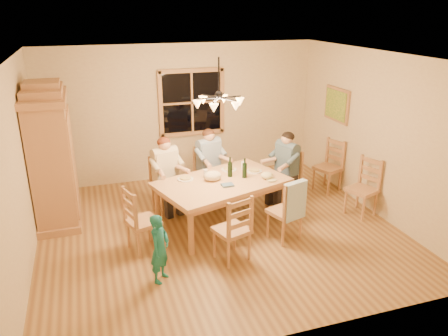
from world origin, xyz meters
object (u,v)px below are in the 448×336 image
object	(u,v)px
dining_table	(222,186)
chair_end_right	(285,187)
chair_far_right	(209,183)
adult_woman	(165,166)
chair_far_left	(167,195)
adult_plaid_man	(209,156)
adult_slate_man	(286,159)
chair_spare_back	(327,175)
wine_bottle_b	(245,168)
chair_end_left	(144,231)
chair_spare_front	(361,198)
wine_bottle_a	(230,167)
chair_near_left	(232,240)
chair_near_right	(284,220)
child	(160,248)
armoire	(53,159)
chandelier	(219,101)

from	to	relation	value
dining_table	chair_end_right	bearing A→B (deg)	17.63
chair_far_right	adult_woman	xyz separation A→B (m)	(-0.84, -0.27, 0.54)
chair_far_left	adult_plaid_man	distance (m)	1.04
chair_far_right	adult_plaid_man	world-z (taller)	adult_plaid_man
dining_table	chair_far_left	distance (m)	1.12
adult_slate_man	chair_spare_back	world-z (taller)	adult_slate_man
adult_slate_man	wine_bottle_b	world-z (taller)	adult_slate_man
chair_end_left	chair_spare_front	xyz separation A→B (m)	(3.67, 0.02, 0.00)
wine_bottle_a	chair_near_left	bearing A→B (deg)	-107.45
chair_near_right	wine_bottle_b	xyz separation A→B (m)	(-0.37, 0.76, 0.62)
chair_near_left	chair_spare_front	xyz separation A→B (m)	(2.54, 0.65, 0.00)
wine_bottle_a	child	xyz separation A→B (m)	(-1.41, -1.38, -0.46)
armoire	chair_spare_back	size ratio (longest dim) A/B	2.32
dining_table	chair_spare_front	world-z (taller)	chair_spare_front
chair_near_right	chair_spare_back	xyz separation A→B (m)	(1.59, 1.45, 0.00)
chair_near_left	adult_woman	size ratio (longest dim) A/B	1.13
chair_far_right	child	bearing A→B (deg)	42.27
chair_end_left	chair_end_right	bearing A→B (deg)	90.00
adult_woman	chair_spare_front	bearing A→B (deg)	142.14
dining_table	chair_far_right	bearing A→B (deg)	85.25
adult_woman	dining_table	bearing A→B (deg)	117.90
armoire	chair_end_left	distance (m)	2.03
chair_far_left	dining_table	bearing A→B (deg)	117.90
dining_table	adult_slate_man	bearing A→B (deg)	17.63
child	wine_bottle_b	bearing A→B (deg)	-14.09
chair_near_right	adult_slate_man	distance (m)	1.40
chair_far_right	chair_spare_back	xyz separation A→B (m)	(2.26, -0.31, 0.00)
armoire	chair_far_right	distance (m)	2.71
chair_far_right	wine_bottle_a	size ratio (longest dim) A/B	3.00
chair_spare_back	chair_spare_front	bearing A→B (deg)	159.38
chair_far_left	armoire	bearing A→B (deg)	-26.77
chair_spare_back	adult_slate_man	bearing A→B (deg)	84.93
chair_end_left	adult_slate_man	xyz separation A→B (m)	(2.64, 0.84, 0.54)
adult_woman	chair_end_right	bearing A→B (deg)	153.43
adult_slate_man	child	xyz separation A→B (m)	(-2.55, -1.67, -0.37)
dining_table	adult_plaid_man	bearing A→B (deg)	85.25
chair_far_right	adult_plaid_man	bearing A→B (deg)	86.41
chair_end_left	chair_spare_back	distance (m)	3.84
chair_spare_front	child	bearing A→B (deg)	83.18
armoire	chair_end_right	distance (m)	3.96
chair_far_left	wine_bottle_b	world-z (taller)	wine_bottle_b
adult_slate_man	wine_bottle_b	xyz separation A→B (m)	(-0.93, -0.40, 0.08)
chair_end_right	child	world-z (taller)	chair_end_right
chair_end_right	chair_spare_front	size ratio (longest dim) A/B	1.00
chair_near_right	chair_end_left	xyz separation A→B (m)	(-2.08, 0.33, 0.00)
chair_near_left	adult_woman	bearing A→B (deg)	90.00
adult_woman	wine_bottle_b	world-z (taller)	adult_woman
child	chair_far_right	bearing A→B (deg)	7.76
armoire	dining_table	bearing A→B (deg)	-22.20
chandelier	chair_far_right	bearing A→B (deg)	81.22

